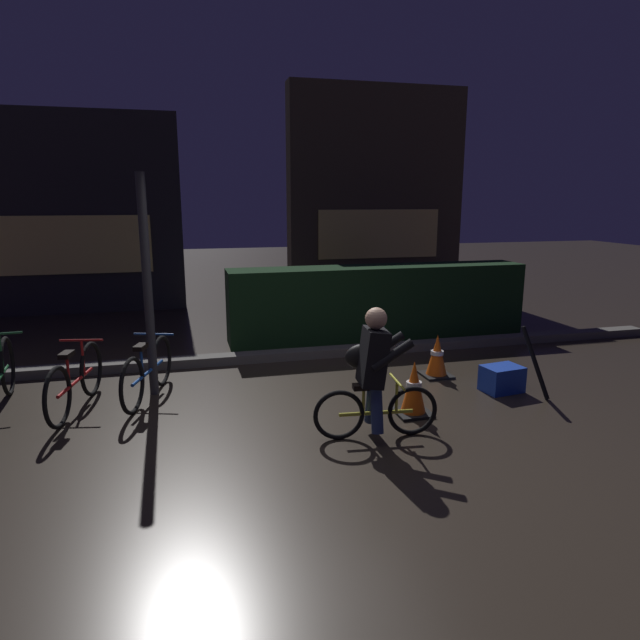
# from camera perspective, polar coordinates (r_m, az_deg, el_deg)

# --- Properties ---
(ground_plane) EXTENTS (40.00, 40.00, 0.00)m
(ground_plane) POSITION_cam_1_polar(r_m,az_deg,el_deg) (5.69, -0.48, -10.28)
(ground_plane) COLOR #2D261E
(sidewalk_curb) EXTENTS (12.00, 0.24, 0.12)m
(sidewalk_curb) POSITION_cam_1_polar(r_m,az_deg,el_deg) (7.71, -4.37, -3.68)
(sidewalk_curb) COLOR #56544F
(sidewalk_curb) RESTS_ON ground
(hedge_row) EXTENTS (4.80, 0.70, 1.15)m
(hedge_row) POSITION_cam_1_polar(r_m,az_deg,el_deg) (8.89, 6.07, 1.88)
(hedge_row) COLOR black
(hedge_row) RESTS_ON ground
(storefront_left) EXTENTS (4.02, 0.54, 3.81)m
(storefront_left) POSITION_cam_1_polar(r_m,az_deg,el_deg) (11.76, -24.11, 9.95)
(storefront_left) COLOR #262328
(storefront_left) RESTS_ON ground
(storefront_right) EXTENTS (4.11, 0.54, 4.67)m
(storefront_right) POSITION_cam_1_polar(r_m,az_deg,el_deg) (13.07, 5.83, 12.96)
(storefront_right) COLOR #42382D
(storefront_right) RESTS_ON ground
(street_post) EXTENTS (0.10, 0.10, 2.48)m
(street_post) POSITION_cam_1_polar(r_m,az_deg,el_deg) (6.38, -17.41, 3.24)
(street_post) COLOR #2D2D33
(street_post) RESTS_ON ground
(parked_bike_left_mid) EXTENTS (0.46, 1.52, 0.71)m
(parked_bike_left_mid) POSITION_cam_1_polar(r_m,az_deg,el_deg) (6.38, -23.96, -5.74)
(parked_bike_left_mid) COLOR black
(parked_bike_left_mid) RESTS_ON ground
(parked_bike_center_left) EXTENTS (0.55, 1.44, 0.69)m
(parked_bike_center_left) POSITION_cam_1_polar(r_m,az_deg,el_deg) (6.46, -17.37, -5.06)
(parked_bike_center_left) COLOR black
(parked_bike_center_left) RESTS_ON ground
(traffic_cone_near) EXTENTS (0.36, 0.36, 0.57)m
(traffic_cone_near) POSITION_cam_1_polar(r_m,az_deg,el_deg) (5.81, 9.67, -7.03)
(traffic_cone_near) COLOR black
(traffic_cone_near) RESTS_ON ground
(traffic_cone_far) EXTENTS (0.36, 0.36, 0.54)m
(traffic_cone_far) POSITION_cam_1_polar(r_m,az_deg,el_deg) (7.08, 12.01, -3.72)
(traffic_cone_far) COLOR black
(traffic_cone_far) RESTS_ON ground
(blue_crate) EXTENTS (0.48, 0.38, 0.30)m
(blue_crate) POSITION_cam_1_polar(r_m,az_deg,el_deg) (6.78, 18.30, -5.79)
(blue_crate) COLOR #193DB7
(blue_crate) RESTS_ON ground
(cyclist) EXTENTS (1.19, 0.55, 1.25)m
(cyclist) POSITION_cam_1_polar(r_m,az_deg,el_deg) (5.13, 5.55, -5.44)
(cyclist) COLOR black
(cyclist) RESTS_ON ground
(closed_umbrella) EXTENTS (0.26, 0.34, 0.80)m
(closed_umbrella) POSITION_cam_1_polar(r_m,az_deg,el_deg) (6.64, 21.37, -4.13)
(closed_umbrella) COLOR black
(closed_umbrella) RESTS_ON ground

